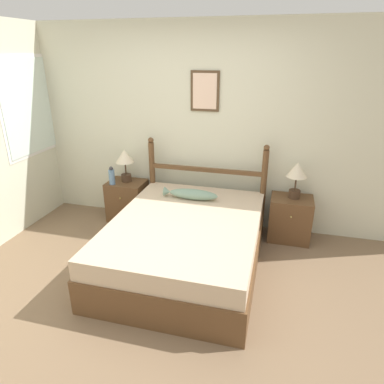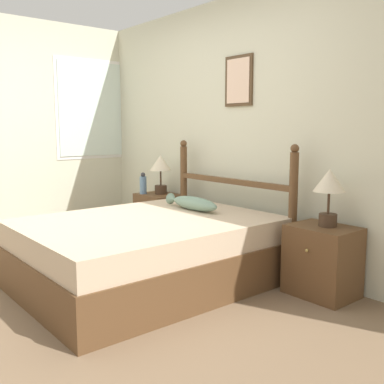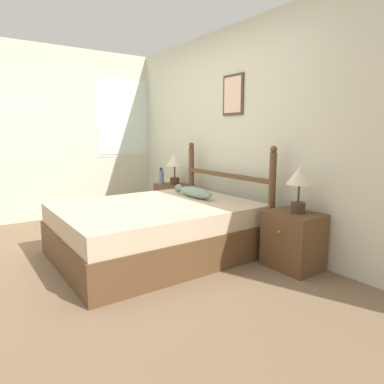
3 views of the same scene
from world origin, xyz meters
name	(u,v)px [view 1 (image 1 of 3)]	position (x,y,z in m)	size (l,w,h in m)	color
ground_plane	(151,295)	(0.00, 0.00, 0.00)	(16.00, 16.00, 0.00)	#7A6047
wall_back	(195,128)	(0.00, 1.73, 1.28)	(6.40, 0.08, 2.55)	beige
bed	(185,243)	(0.19, 0.58, 0.27)	(1.54, 2.01, 0.55)	brown
headboard	(206,182)	(0.19, 1.55, 0.63)	(1.54, 0.07, 1.17)	brown
nightstand_left	(128,200)	(-0.90, 1.47, 0.27)	(0.50, 0.41, 0.55)	brown
nightstand_right	(290,219)	(1.27, 1.47, 0.27)	(0.50, 0.41, 0.55)	brown
table_lamp_left	(125,159)	(-0.91, 1.50, 0.86)	(0.24, 0.24, 0.44)	#422D1E
table_lamp_right	(297,174)	(1.29, 1.50, 0.86)	(0.24, 0.24, 0.44)	#422D1E
bottle	(112,176)	(-1.04, 1.35, 0.66)	(0.08, 0.08, 0.25)	#668CB2
fish_pillow	(191,194)	(0.10, 1.14, 0.61)	(0.66, 0.15, 0.12)	gray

